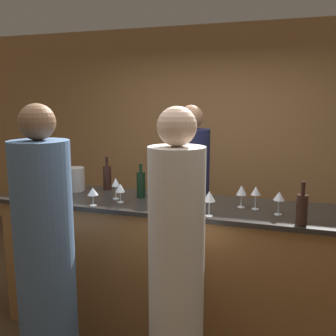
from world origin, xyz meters
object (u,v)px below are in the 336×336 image
guest_0 (176,270)px  wine_bottle_2 (141,184)px  wine_bottle_1 (302,209)px  guest_1 (45,257)px  bartender (190,206)px  ice_bucket (75,179)px  wine_bottle_0 (107,177)px

guest_0 → wine_bottle_2: 0.96m
wine_bottle_1 → wine_bottle_2: (-1.23, 0.34, 0.00)m
guest_1 → guest_0: bearing=4.4°
guest_0 → guest_1: 0.88m
bartender → ice_bucket: 1.13m
bartender → wine_bottle_2: (-0.24, -0.67, 0.35)m
guest_1 → wine_bottle_1: bearing=16.2°
bartender → guest_1: size_ratio=0.99×
guest_0 → wine_bottle_2: guest_0 is taller
guest_0 → wine_bottle_1: guest_0 is taller
bartender → wine_bottle_1: size_ratio=6.50×
wine_bottle_1 → ice_bucket: 1.90m
wine_bottle_0 → wine_bottle_2: wine_bottle_0 is taller
wine_bottle_2 → ice_bucket: 0.63m
bartender → wine_bottle_2: 0.79m
bartender → guest_0: bearing=101.0°
bartender → wine_bottle_2: bearing=69.9°
guest_1 → bartender: bearing=67.6°
guest_1 → wine_bottle_2: guest_1 is taller
wine_bottle_2 → ice_bucket: (-0.63, 0.04, -0.01)m
wine_bottle_0 → bartender: bearing=38.3°
wine_bottle_2 → ice_bucket: wine_bottle_2 is taller
wine_bottle_1 → ice_bucket: (-1.86, 0.38, -0.00)m
guest_1 → wine_bottle_2: 0.94m
guest_0 → wine_bottle_1: (0.71, 0.39, 0.33)m
wine_bottle_0 → wine_bottle_2: size_ratio=1.05×
guest_1 → ice_bucket: bearing=107.9°
guest_1 → wine_bottle_0: size_ratio=6.35×
bartender → wine_bottle_0: bartender is taller
wine_bottle_0 → ice_bucket: wine_bottle_0 is taller
guest_0 → wine_bottle_0: bearing=135.1°
ice_bucket → wine_bottle_0: bearing=28.4°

